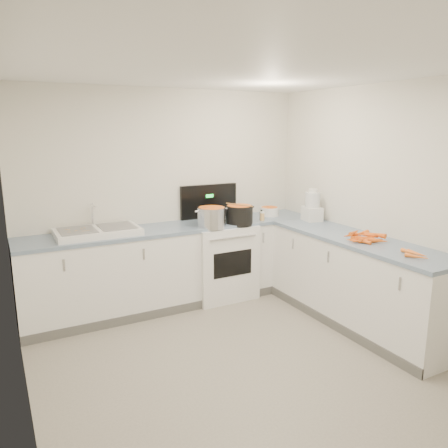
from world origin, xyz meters
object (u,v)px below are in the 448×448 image
black_pot (239,215)px  mixing_bowl (269,211)px  food_processor (312,207)px  steel_pot (212,218)px  extract_bottle (261,216)px  stove (220,259)px  spice_jar (262,217)px  sink (98,231)px

black_pot → mixing_bowl: 0.60m
food_processor → steel_pot: bearing=166.1°
extract_bottle → stove: bearing=164.1°
extract_bottle → food_processor: bearing=-32.5°
steel_pot → mixing_bowl: (0.94, 0.20, -0.04)m
stove → spice_jar: (0.50, -0.19, 0.51)m
steel_pot → sink: bearing=171.4°
steel_pot → extract_bottle: (0.70, 0.03, -0.05)m
sink → steel_pot: size_ratio=2.64×
spice_jar → stove: bearing=159.3°
extract_bottle → steel_pot: bearing=-177.6°
mixing_bowl → black_pot: bearing=-160.3°
extract_bottle → mixing_bowl: bearing=36.5°
steel_pot → spice_jar: size_ratio=3.49×
black_pot → steel_pot: bearing=180.0°
sink → black_pot: 1.64m
black_pot → mixing_bowl: black_pot is taller
stove → food_processor: size_ratio=3.48×
spice_jar → steel_pot: bearing=178.9°
steel_pot → extract_bottle: 0.70m
extract_bottle → spice_jar: extract_bottle is taller
black_pot → extract_bottle: 0.34m
mixing_bowl → extract_bottle: (-0.23, -0.17, -0.01)m
steel_pot → spice_jar: steel_pot is taller
sink → extract_bottle: bearing=-4.7°
stove → mixing_bowl: size_ratio=5.65×
sink → mixing_bowl: bearing=0.3°
steel_pot → black_pot: (0.37, -0.00, -0.01)m
sink → extract_bottle: 1.97m
sink → spice_jar: 1.96m
sink → steel_pot: bearing=-8.6°
steel_pot → black_pot: size_ratio=1.02×
food_processor → spice_jar: bearing=151.5°
sink → food_processor: bearing=-11.2°
stove → mixing_bowl: bearing=2.2°
black_pot → spice_jar: (0.32, -0.01, -0.05)m
stove → food_processor: bearing=-24.8°
mixing_bowl → spice_jar: size_ratio=2.58×
black_pot → extract_bottle: size_ratio=3.21×
mixing_bowl → spice_jar: (-0.25, -0.22, -0.01)m
steel_pot → spice_jar: bearing=-1.1°
steel_pot → food_processor: food_processor is taller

